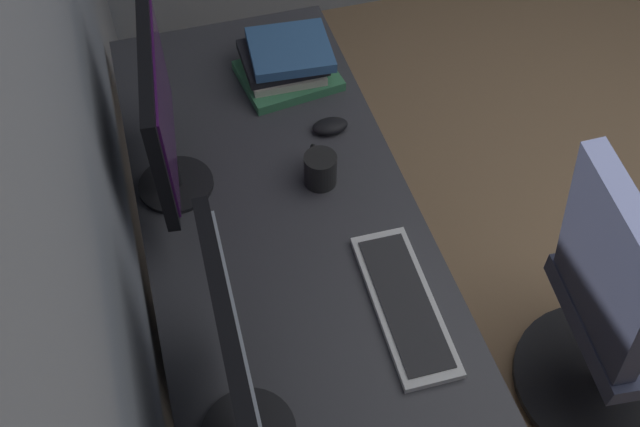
% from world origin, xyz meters
% --- Properties ---
extents(wall_back, '(5.06, 0.10, 2.60)m').
position_xyz_m(wall_back, '(0.00, 2.00, 1.30)').
color(wall_back, '#8C939E').
rests_on(wall_back, ground).
extents(desk, '(2.10, 0.71, 0.73)m').
position_xyz_m(desk, '(0.21, 1.58, 0.67)').
color(desk, '#38383D').
rests_on(desk, ground).
extents(drawer_pedestal, '(0.40, 0.51, 0.69)m').
position_xyz_m(drawer_pedestal, '(0.18, 1.61, 0.35)').
color(drawer_pedestal, '#38383D').
rests_on(drawer_pedestal, ground).
extents(monitor_primary, '(0.55, 0.20, 0.45)m').
position_xyz_m(monitor_primary, '(-0.14, 1.79, 0.99)').
color(monitor_primary, black).
rests_on(monitor_primary, desk).
extents(monitor_secondary, '(0.49, 0.20, 0.45)m').
position_xyz_m(monitor_secondary, '(0.58, 1.82, 0.99)').
color(monitor_secondary, black).
rests_on(monitor_secondary, desk).
extents(keyboard_main, '(0.42, 0.15, 0.02)m').
position_xyz_m(keyboard_main, '(0.06, 1.37, 0.74)').
color(keyboard_main, silver).
rests_on(keyboard_main, desk).
extents(mouse_main, '(0.06, 0.10, 0.03)m').
position_xyz_m(mouse_main, '(0.67, 1.37, 0.75)').
color(mouse_main, black).
rests_on(mouse_main, desk).
extents(book_stack_far, '(0.27, 0.31, 0.12)m').
position_xyz_m(book_stack_far, '(0.93, 1.43, 0.79)').
color(book_stack_far, '#3D8456').
rests_on(book_stack_far, desk).
extents(coffee_mug, '(0.13, 0.09, 0.09)m').
position_xyz_m(coffee_mug, '(0.49, 1.45, 0.78)').
color(coffee_mug, black).
rests_on(coffee_mug, desk).
extents(office_chair, '(0.56, 0.58, 0.97)m').
position_xyz_m(office_chair, '(-0.00, 0.72, 0.46)').
color(office_chair, '#383D56').
rests_on(office_chair, ground).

